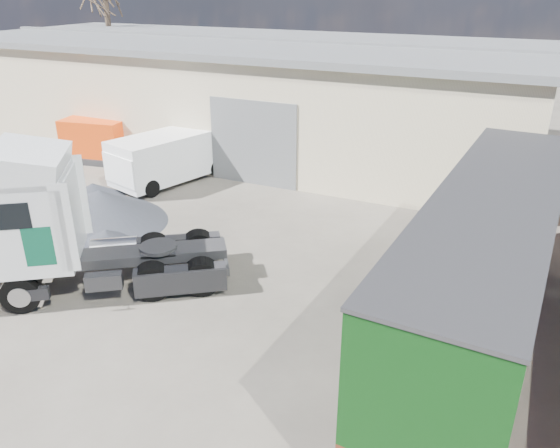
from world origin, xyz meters
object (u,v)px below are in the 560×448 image
at_px(box_trailer, 489,253).
at_px(orange_skip, 98,142).
at_px(panel_van, 165,158).
at_px(tractor_unit, 66,230).

xyz_separation_m(box_trailer, orange_skip, (-18.55, 7.41, -1.48)).
bearing_deg(orange_skip, panel_van, -23.92).
xyz_separation_m(panel_van, orange_skip, (-4.93, 1.25, -0.20)).
bearing_deg(box_trailer, orange_skip, 161.56).
bearing_deg(panel_van, tractor_unit, -54.88).
relative_size(box_trailer, orange_skip, 3.33).
xyz_separation_m(box_trailer, panel_van, (-13.62, 6.17, -1.28)).
bearing_deg(tractor_unit, box_trailer, 66.56).
distance_m(box_trailer, panel_van, 15.00).
xyz_separation_m(tractor_unit, box_trailer, (10.64, 2.32, 0.55)).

